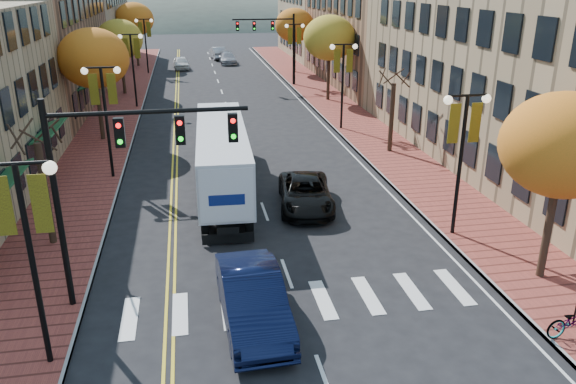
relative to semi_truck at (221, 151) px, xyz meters
name	(u,v)px	position (x,y,z in m)	size (l,w,h in m)	color
ground	(309,337)	(1.71, -13.38, -2.07)	(200.00, 200.00, 0.00)	black
sidewalk_left	(117,112)	(-7.29, 19.12, -2.00)	(4.00, 85.00, 0.15)	brown
sidewalk_right	(332,104)	(10.71, 19.12, -2.00)	(4.00, 85.00, 0.15)	brown
building_left_mid	(12,40)	(-15.29, 22.62, 3.43)	(12.00, 24.00, 11.00)	brown
building_left_far	(70,26)	(-15.29, 47.62, 2.68)	(12.00, 26.00, 9.50)	#9E8966
building_right_near	(567,29)	(20.21, 2.62, 5.43)	(15.00, 28.00, 15.00)	#997F5B
building_right_mid	(401,33)	(20.21, 28.62, 2.93)	(15.00, 24.00, 10.00)	brown
building_right_far	(343,15)	(20.21, 50.62, 3.43)	(15.00, 20.00, 11.00)	#9E8966
tree_left_a	(46,194)	(-7.29, -5.38, 0.18)	(0.28, 0.28, 4.20)	#382619
tree_left_b	(94,58)	(-7.29, 10.62, 3.37)	(4.48, 4.48, 7.21)	#382619
tree_left_c	(119,39)	(-7.29, 26.62, 2.98)	(4.16, 4.16, 6.69)	#382619
tree_left_d	(134,19)	(-7.29, 44.62, 3.53)	(4.61, 4.61, 7.42)	#382619
tree_right_a	(563,145)	(10.71, -11.38, 2.98)	(4.16, 4.16, 6.69)	#382619
tree_right_b	(392,118)	(10.71, 4.62, 0.18)	(0.28, 0.28, 4.20)	#382619
tree_right_c	(329,38)	(10.71, 20.62, 3.37)	(4.48, 4.48, 7.21)	#382619
tree_right_d	(294,25)	(10.71, 36.62, 3.21)	(4.35, 4.35, 7.00)	#382619
lamp_left_a	(26,227)	(-5.79, -13.38, 2.22)	(1.96, 0.36, 6.05)	black
lamp_left_b	(104,101)	(-5.79, 2.62, 2.22)	(1.96, 0.36, 6.05)	black
lamp_left_c	(132,56)	(-5.79, 20.62, 2.22)	(1.96, 0.36, 6.05)	black
lamp_left_d	(145,35)	(-5.79, 38.62, 2.22)	(1.96, 0.36, 6.05)	black
lamp_right_a	(463,138)	(9.21, -7.38, 2.22)	(1.96, 0.36, 6.05)	black
lamp_right_b	(343,70)	(9.21, 10.62, 2.22)	(1.96, 0.36, 6.05)	black
lamp_right_c	(295,42)	(9.21, 28.62, 2.22)	(1.96, 0.36, 6.05)	black
traffic_mast_near	(117,164)	(-3.77, -10.38, 2.85)	(6.10, 0.35, 7.00)	black
traffic_mast_far	(274,36)	(7.18, 28.62, 2.85)	(6.10, 0.34, 7.00)	black
semi_truck	(221,151)	(0.00, 0.00, 0.00)	(2.78, 14.27, 3.55)	black
navy_sedan	(253,299)	(0.10, -12.33, -1.19)	(1.86, 5.34, 1.76)	black
black_suv	(306,193)	(3.70, -3.23, -1.35)	(2.42, 5.24, 1.46)	black
car_far_white	(181,63)	(-2.10, 41.80, -1.34)	(1.73, 4.30, 1.46)	silver
car_far_silver	(228,58)	(3.73, 45.29, -1.36)	(1.99, 4.90, 1.42)	#97979E
car_far_oncoming	(218,53)	(2.78, 49.98, -1.27)	(1.70, 4.86, 1.60)	#A8A7AF
bicycle	(574,320)	(9.51, -14.86, -1.42)	(0.67, 1.93, 1.01)	gray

